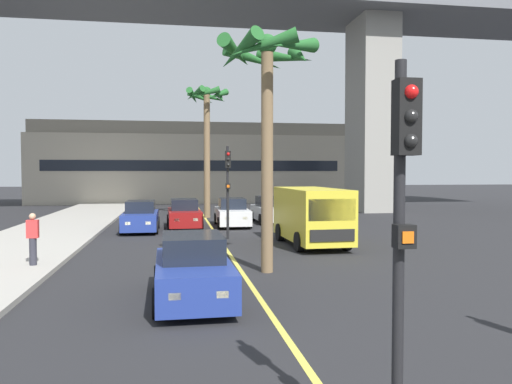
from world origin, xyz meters
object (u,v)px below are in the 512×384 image
at_px(car_queue_front, 141,217).
at_px(car_queue_fifth, 193,271).
at_px(car_queue_fourth, 184,215).
at_px(palm_tree_mid_median, 267,77).
at_px(car_queue_third, 232,213).
at_px(pedestrian_mid_block, 33,238).
at_px(palm_tree_near_median, 207,116).
at_px(traffic_light_median_near, 402,205).
at_px(car_queue_second, 270,210).
at_px(delivery_van, 311,214).
at_px(traffic_light_median_far, 228,179).

xyz_separation_m(car_queue_front, car_queue_fifth, (2.11, -14.36, 0.00)).
bearing_deg(car_queue_fourth, palm_tree_mid_median, -79.99).
distance_m(car_queue_third, car_queue_fourth, 2.70).
bearing_deg(pedestrian_mid_block, palm_tree_near_median, 69.02).
bearing_deg(car_queue_third, traffic_light_median_near, -92.28).
height_order(traffic_light_median_near, palm_tree_mid_median, palm_tree_mid_median).
bearing_deg(palm_tree_near_median, car_queue_fifth, -94.64).
relative_size(car_queue_second, pedestrian_mid_block, 2.56).
height_order(delivery_van, palm_tree_near_median, palm_tree_near_median).
xyz_separation_m(traffic_light_median_near, traffic_light_median_far, (0.11, 17.81, 0.00)).
xyz_separation_m(palm_tree_mid_median, pedestrian_mid_block, (-7.12, 1.52, -4.88)).
bearing_deg(car_queue_fifth, delivery_van, 57.95).
height_order(car_queue_second, car_queue_third, same).
bearing_deg(traffic_light_median_near, traffic_light_median_far, 89.65).
height_order(palm_tree_near_median, palm_tree_mid_median, palm_tree_near_median).
bearing_deg(traffic_light_median_far, car_queue_front, 138.43).
relative_size(car_queue_second, car_queue_fifth, 1.00).
height_order(car_queue_third, traffic_light_median_near, traffic_light_median_near).
relative_size(car_queue_front, delivery_van, 0.77).
xyz_separation_m(delivery_van, palm_tree_mid_median, (-2.83, -5.21, 4.59)).
height_order(car_queue_front, car_queue_fourth, same).
xyz_separation_m(palm_tree_near_median, palm_tree_mid_median, (0.61, -18.49, -0.83)).
xyz_separation_m(delivery_van, pedestrian_mid_block, (-9.94, -3.70, -0.29)).
relative_size(car_queue_front, pedestrian_mid_block, 2.53).
bearing_deg(car_queue_front, palm_tree_mid_median, -68.43).
height_order(car_queue_fourth, palm_tree_mid_median, palm_tree_mid_median).
bearing_deg(car_queue_second, pedestrian_mid_block, -127.28).
distance_m(car_queue_second, pedestrian_mid_block, 16.57).
relative_size(car_queue_front, car_queue_third, 1.00).
bearing_deg(car_queue_front, delivery_van, -39.82).
relative_size(car_queue_fourth, delivery_van, 0.78).
bearing_deg(traffic_light_median_near, palm_tree_mid_median, 87.26).
relative_size(car_queue_second, traffic_light_median_far, 0.99).
bearing_deg(palm_tree_mid_median, palm_tree_near_median, 91.89).
xyz_separation_m(traffic_light_median_far, palm_tree_mid_median, (0.38, -7.67, 3.16)).
height_order(car_queue_front, palm_tree_mid_median, palm_tree_mid_median).
height_order(traffic_light_median_far, palm_tree_mid_median, palm_tree_mid_median).
xyz_separation_m(car_queue_third, car_queue_fourth, (-2.67, -0.42, 0.00)).
xyz_separation_m(car_queue_second, car_queue_fifth, (-5.28, -17.77, 0.00)).
bearing_deg(traffic_light_median_near, car_queue_fifth, 104.84).
distance_m(car_queue_fourth, delivery_van, 9.00).
bearing_deg(palm_tree_mid_median, car_queue_second, 78.76).
height_order(car_queue_second, traffic_light_median_near, traffic_light_median_near).
xyz_separation_m(traffic_light_median_far, palm_tree_near_median, (-0.23, 10.82, 3.99)).
bearing_deg(traffic_light_median_far, car_queue_fourth, 110.48).
height_order(car_queue_second, delivery_van, delivery_van).
relative_size(car_queue_fifth, palm_tree_mid_median, 0.58).
bearing_deg(car_queue_second, palm_tree_mid_median, -101.24).
bearing_deg(car_queue_third, car_queue_fifth, -99.84).
bearing_deg(traffic_light_median_far, car_queue_fifth, -100.46).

